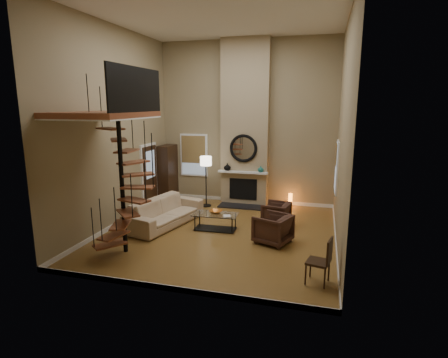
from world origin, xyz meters
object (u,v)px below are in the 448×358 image
(floor_lamp, at_px, (206,165))
(coffee_table, at_px, (215,220))
(accent_lamp, at_px, (290,200))
(armchair_far, at_px, (276,229))
(hutch, at_px, (168,174))
(side_chair, at_px, (323,259))
(sofa, at_px, (165,212))
(armchair_near, at_px, (278,214))

(floor_lamp, bearing_deg, coffee_table, -65.84)
(coffee_table, relative_size, accent_lamp, 2.71)
(armchair_far, bearing_deg, hutch, -105.58)
(armchair_far, distance_m, coffee_table, 1.81)
(hutch, bearing_deg, side_chair, -42.94)
(sofa, bearing_deg, armchair_far, -86.06)
(armchair_near, distance_m, floor_lamp, 3.15)
(coffee_table, bearing_deg, armchair_far, -17.42)
(armchair_far, bearing_deg, coffee_table, -86.54)
(armchair_near, xyz_separation_m, floor_lamp, (-2.61, 1.41, 1.06))
(sofa, bearing_deg, hutch, 35.50)
(armchair_near, distance_m, coffee_table, 1.81)
(hutch, relative_size, armchair_near, 2.81)
(floor_lamp, relative_size, accent_lamp, 3.69)
(armchair_near, bearing_deg, accent_lamp, -174.77)
(armchair_far, distance_m, accent_lamp, 3.27)
(coffee_table, xyz_separation_m, side_chair, (2.86, -2.42, 0.24))
(armchair_far, distance_m, side_chair, 2.20)
(hutch, height_order, accent_lamp, hutch)
(armchair_far, relative_size, side_chair, 0.89)
(hutch, relative_size, coffee_table, 1.64)
(hutch, bearing_deg, floor_lamp, -16.04)
(sofa, height_order, armchair_near, sofa)
(accent_lamp, bearing_deg, coffee_table, -123.32)
(sofa, distance_m, accent_lamp, 4.28)
(floor_lamp, bearing_deg, armchair_near, -28.31)
(coffee_table, bearing_deg, accent_lamp, 56.68)
(armchair_far, height_order, floor_lamp, floor_lamp)
(floor_lamp, distance_m, side_chair, 6.04)
(hutch, distance_m, armchair_near, 4.63)
(hutch, bearing_deg, armchair_near, -23.93)
(armchair_far, relative_size, coffee_table, 0.66)
(armchair_near, xyz_separation_m, accent_lamp, (0.16, 1.97, -0.10))
(armchair_near, relative_size, floor_lamp, 0.43)
(coffee_table, relative_size, floor_lamp, 0.74)
(armchair_near, height_order, floor_lamp, floor_lamp)
(sofa, bearing_deg, coffee_table, -76.65)
(armchair_near, height_order, armchair_far, armchair_far)
(hutch, height_order, floor_lamp, hutch)
(sofa, distance_m, coffee_table, 1.51)
(coffee_table, relative_size, side_chair, 1.35)
(armchair_far, distance_m, floor_lamp, 3.97)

